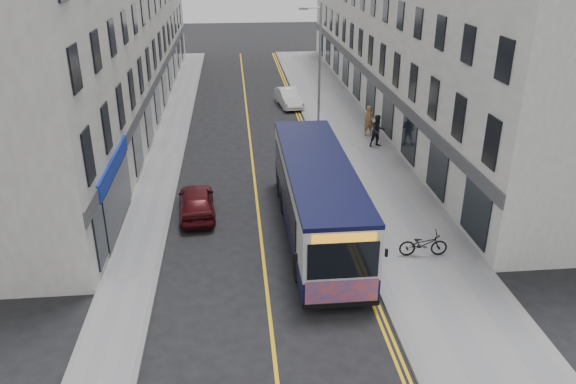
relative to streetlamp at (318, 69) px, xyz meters
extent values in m
plane|color=black|center=(-4.17, -14.00, -4.38)|extent=(140.00, 140.00, 0.00)
cube|color=gray|center=(2.08, -2.00, -4.32)|extent=(4.50, 64.00, 0.12)
cube|color=gray|center=(-9.17, -2.00, -4.32)|extent=(2.00, 64.00, 0.12)
cube|color=slate|center=(-0.17, -2.00, -4.32)|extent=(0.18, 64.00, 0.13)
cube|color=slate|center=(-8.17, -2.00, -4.32)|extent=(0.18, 64.00, 0.13)
cube|color=#F4AF15|center=(-4.17, -2.00, -4.38)|extent=(0.12, 64.00, 0.01)
cube|color=#F4AF15|center=(-0.62, -2.00, -4.38)|extent=(0.10, 64.00, 0.01)
cube|color=#F4AF15|center=(-0.42, -2.00, -4.38)|extent=(0.10, 64.00, 0.01)
cube|color=white|center=(7.33, 7.00, 2.12)|extent=(6.00, 46.00, 13.00)
cube|color=silver|center=(-13.17, 7.00, 2.12)|extent=(6.00, 46.00, 13.00)
cylinder|color=gray|center=(0.08, 0.00, -0.38)|extent=(0.14, 0.14, 8.00)
cylinder|color=gray|center=(-0.42, 0.00, 3.52)|extent=(1.00, 0.08, 0.08)
cube|color=gray|center=(-0.92, 0.00, 3.47)|extent=(0.50, 0.18, 0.12)
cube|color=black|center=(-1.82, -12.39, -3.56)|extent=(2.56, 11.28, 0.92)
cube|color=silver|center=(-1.82, -12.39, -2.18)|extent=(2.56, 11.28, 1.85)
cube|color=black|center=(-1.82, -12.39, -1.17)|extent=(2.58, 11.28, 0.16)
cube|color=black|center=(-3.13, -11.77, -2.38)|extent=(0.04, 8.82, 1.18)
cube|color=black|center=(-0.52, -11.77, -2.38)|extent=(0.04, 8.82, 1.18)
cube|color=black|center=(-1.82, -18.05, -2.28)|extent=(2.31, 0.04, 1.28)
cube|color=#FC4615|center=(-1.82, -18.05, -3.51)|extent=(2.41, 0.04, 0.97)
cube|color=orange|center=(-1.82, -18.06, -1.46)|extent=(2.05, 0.04, 0.29)
cylinder|color=black|center=(-2.98, -15.77, -3.87)|extent=(0.29, 1.03, 1.03)
cylinder|color=black|center=(-0.67, -15.77, -3.87)|extent=(0.29, 1.03, 1.03)
cylinder|color=black|center=(-2.98, -10.13, -3.87)|extent=(0.29, 1.03, 1.03)
cylinder|color=black|center=(-0.67, -10.13, -3.87)|extent=(0.29, 1.03, 1.03)
cylinder|color=black|center=(-2.98, -8.28, -3.87)|extent=(0.29, 1.03, 1.03)
cylinder|color=black|center=(-0.67, -8.28, -3.87)|extent=(0.29, 1.03, 1.03)
imported|color=black|center=(2.03, -14.68, -3.77)|extent=(1.92, 0.76, 0.99)
imported|color=#986F45|center=(3.33, 0.19, -3.32)|extent=(0.75, 0.55, 1.89)
imported|color=black|center=(3.35, -1.96, -3.30)|extent=(1.07, 0.92, 1.92)
imported|color=white|center=(-0.97, 7.88, -3.72)|extent=(1.93, 4.17, 1.32)
imported|color=#460B10|center=(-6.93, -9.98, -3.71)|extent=(1.87, 4.03, 1.34)
camera|label=1|loc=(-5.06, -33.12, 6.96)|focal=35.00mm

